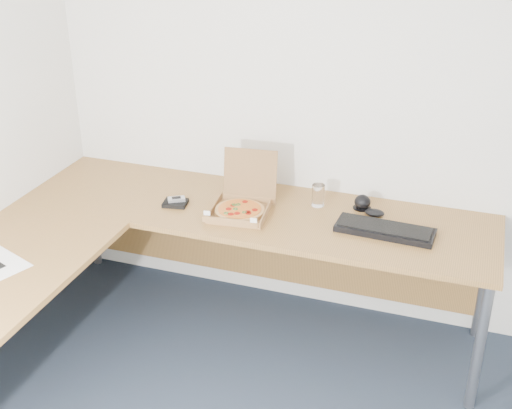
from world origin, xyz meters
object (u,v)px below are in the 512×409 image
at_px(keyboard, 385,230).
at_px(wallet, 175,203).
at_px(drinking_glass, 318,195).
at_px(desk, 163,242).
at_px(pizza_box, 241,207).

distance_m(keyboard, wallet, 1.11).
bearing_deg(drinking_glass, keyboard, -26.10).
bearing_deg(keyboard, desk, -156.05).
height_order(pizza_box, keyboard, pizza_box).
xyz_separation_m(desk, keyboard, (1.02, 0.39, 0.04)).
xyz_separation_m(desk, pizza_box, (0.27, 0.36, 0.06)).
xyz_separation_m(pizza_box, wallet, (-0.36, -0.03, -0.02)).
height_order(keyboard, wallet, keyboard).
bearing_deg(wallet, pizza_box, -5.65).
bearing_deg(desk, pizza_box, 53.23).
xyz_separation_m(drinking_glass, keyboard, (0.39, -0.19, -0.04)).
bearing_deg(desk, drinking_glass, 42.53).
bearing_deg(keyboard, pizza_box, -175.09).
distance_m(desk, wallet, 0.35).
bearing_deg(desk, wallet, 105.00).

